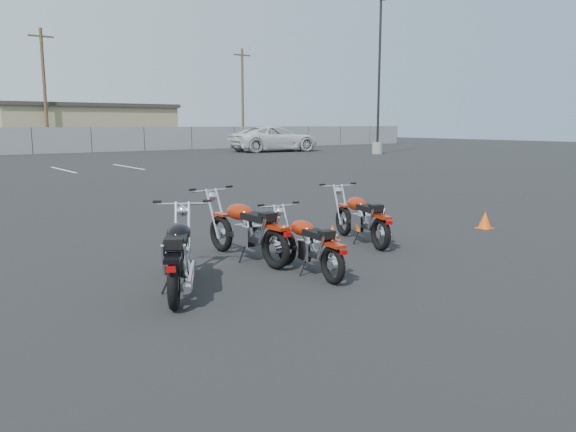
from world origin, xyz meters
TOP-DOWN VIEW (x-y plane):
  - ground at (0.00, 0.00)m, footprint 120.00×120.00m
  - motorcycle_front_red at (-0.39, 0.84)m, footprint 0.81×2.11m
  - motorcycle_second_black at (-1.95, -0.05)m, footprint 1.38×1.96m
  - motorcycle_third_red at (1.88, 0.71)m, footprint 0.93×1.94m
  - motorcycle_rear_red at (-0.13, -0.33)m, footprint 0.70×1.80m
  - training_cone_near at (1.61, 1.17)m, footprint 0.23×0.23m
  - training_cone_far at (4.79, 0.24)m, footprint 0.28×0.28m
  - light_pole_east at (23.04, 21.18)m, footprint 0.80×0.70m
  - tan_building_east at (10.00, 44.00)m, footprint 14.40×9.40m
  - utility_pole_c at (6.00, 39.00)m, footprint 1.80×0.24m
  - utility_pole_d at (24.00, 40.00)m, footprint 1.80×0.24m
  - white_van at (19.42, 28.20)m, footprint 3.89×7.97m

SIDE VIEW (x-z plane):
  - ground at x=0.00m, z-range 0.00..0.00m
  - training_cone_near at x=1.61m, z-range 0.00..0.27m
  - training_cone_far at x=4.79m, z-range 0.00..0.34m
  - motorcycle_rear_red at x=-0.13m, z-range -0.04..0.84m
  - motorcycle_third_red at x=1.88m, z-range -0.04..0.91m
  - motorcycle_second_black at x=-1.95m, z-range -0.05..0.97m
  - motorcycle_front_red at x=-0.39m, z-range -0.05..0.98m
  - white_van at x=19.42m, z-range 0.00..2.92m
  - tan_building_east at x=10.00m, z-range 0.01..3.71m
  - light_pole_east at x=23.04m, z-range -2.46..7.79m
  - utility_pole_c at x=6.00m, z-range 0.19..9.19m
  - utility_pole_d at x=24.00m, z-range 0.19..9.19m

